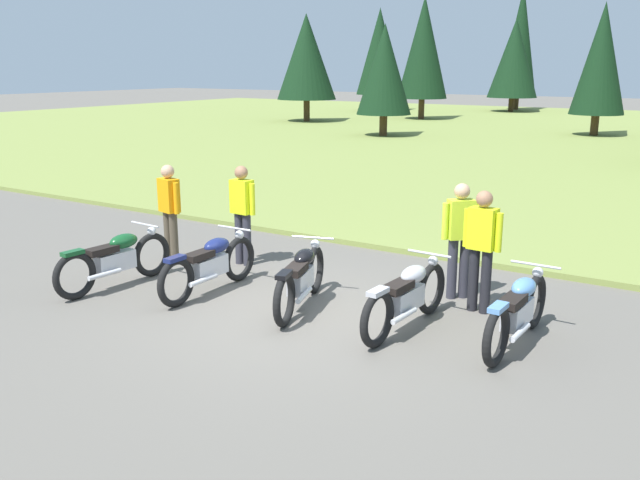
# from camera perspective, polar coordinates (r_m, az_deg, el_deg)

# --- Properties ---
(ground_plane) EXTENTS (140.00, 140.00, 0.00)m
(ground_plane) POSITION_cam_1_polar(r_m,az_deg,el_deg) (9.31, -2.01, -6.14)
(ground_plane) COLOR #605B54
(grass_moorland) EXTENTS (80.00, 44.00, 0.10)m
(grass_moorland) POSITION_cam_1_polar(r_m,az_deg,el_deg) (33.20, 24.13, 7.54)
(grass_moorland) COLOR olive
(grass_moorland) RESTS_ON ground
(forest_treeline) EXTENTS (30.25, 29.04, 8.86)m
(forest_treeline) POSITION_cam_1_polar(r_m,az_deg,el_deg) (38.66, 15.93, 15.16)
(forest_treeline) COLOR #47331E
(forest_treeline) RESTS_ON ground
(motorcycle_british_green) EXTENTS (0.62, 2.10, 0.88)m
(motorcycle_british_green) POSITION_cam_1_polar(r_m,az_deg,el_deg) (10.73, -16.63, -1.52)
(motorcycle_british_green) COLOR black
(motorcycle_british_green) RESTS_ON ground
(motorcycle_navy) EXTENTS (0.62, 2.10, 0.88)m
(motorcycle_navy) POSITION_cam_1_polar(r_m,az_deg,el_deg) (10.15, -9.14, -1.99)
(motorcycle_navy) COLOR black
(motorcycle_navy) RESTS_ON ground
(motorcycle_black) EXTENTS (0.83, 2.04, 0.88)m
(motorcycle_black) POSITION_cam_1_polar(r_m,az_deg,el_deg) (9.39, -1.59, -3.14)
(motorcycle_black) COLOR black
(motorcycle_black) RESTS_ON ground
(motorcycle_silver) EXTENTS (0.62, 2.10, 0.88)m
(motorcycle_silver) POSITION_cam_1_polar(r_m,az_deg,el_deg) (8.72, 7.23, -4.64)
(motorcycle_silver) COLOR black
(motorcycle_silver) RESTS_ON ground
(motorcycle_sky_blue) EXTENTS (0.62, 2.10, 0.88)m
(motorcycle_sky_blue) POSITION_cam_1_polar(r_m,az_deg,el_deg) (8.48, 16.15, -5.66)
(motorcycle_sky_blue) COLOR black
(motorcycle_sky_blue) RESTS_ON ground
(rider_checking_bike) EXTENTS (0.54, 0.30, 1.67)m
(rider_checking_bike) POSITION_cam_1_polar(r_m,az_deg,el_deg) (11.73, -12.41, 2.64)
(rider_checking_bike) COLOR #4C4233
(rider_checking_bike) RESTS_ON ground
(rider_with_back_turned) EXTENTS (0.55, 0.25, 1.67)m
(rider_with_back_turned) POSITION_cam_1_polar(r_m,az_deg,el_deg) (9.36, 13.31, -0.34)
(rider_with_back_turned) COLOR black
(rider_with_back_turned) RESTS_ON ground
(rider_in_hivis_vest) EXTENTS (0.42, 0.41, 1.67)m
(rider_in_hivis_vest) POSITION_cam_1_polar(r_m,az_deg,el_deg) (9.87, 11.57, 0.51)
(rider_in_hivis_vest) COLOR #2D2D38
(rider_in_hivis_vest) RESTS_ON ground
(rider_near_row_end) EXTENTS (0.55, 0.25, 1.67)m
(rider_near_row_end) POSITION_cam_1_polar(r_m,az_deg,el_deg) (11.41, -6.49, 2.57)
(rider_near_row_end) COLOR #2D2D38
(rider_near_row_end) RESTS_ON ground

